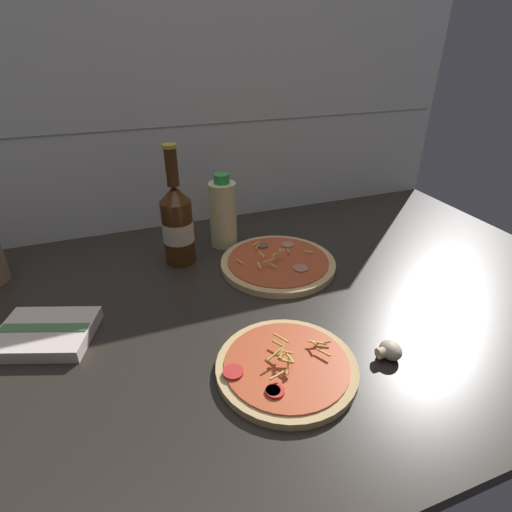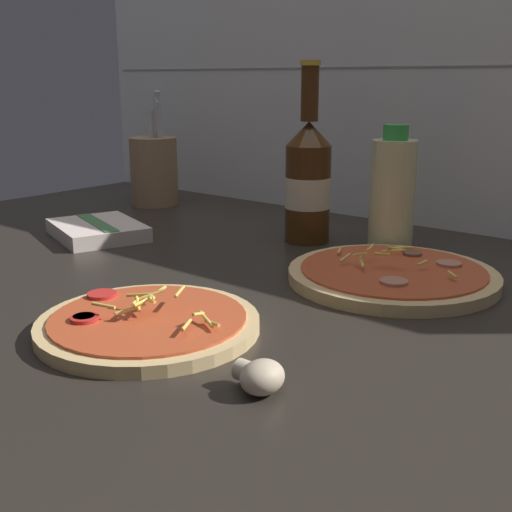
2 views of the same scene
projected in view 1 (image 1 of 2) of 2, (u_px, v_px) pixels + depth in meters
The scene contains 8 objects.
counter_slab at pixel (245, 311), 81.93cm from camera, with size 160.00×90.00×2.50cm.
tile_backsplash at pixel (187, 125), 105.14cm from camera, with size 160.00×1.13×60.00cm.
pizza_near at pixel (286, 367), 65.40cm from camera, with size 23.35×23.35×4.18cm.
pizza_far at pixel (278, 263), 94.78cm from camera, with size 27.13×27.13×5.01cm.
beer_bottle at pixel (177, 223), 92.79cm from camera, with size 7.31×7.31×28.26cm.
oil_bottle at pixel (223, 213), 101.17cm from camera, with size 6.90×6.90×18.94cm.
mushroom_left at pixel (390, 350), 67.79cm from camera, with size 4.40×4.19×2.93cm.
dish_towel at pixel (46, 333), 72.10cm from camera, with size 19.77×17.66×2.56cm.
Camera 1 is at (-21.00, -62.66, 51.04)cm, focal length 28.00 mm.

